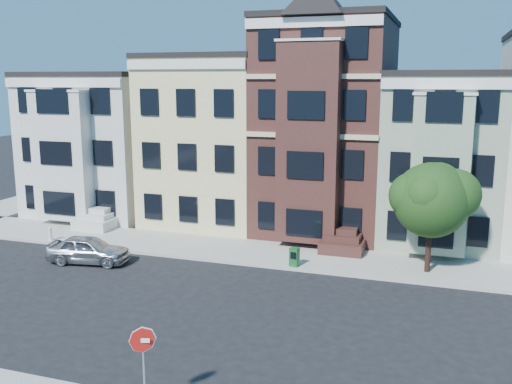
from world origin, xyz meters
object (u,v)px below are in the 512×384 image
(fire_hydrant, at_px, (50,235))
(stop_sign, at_px, (144,363))
(newspaper_box, at_px, (294,257))
(street_tree, at_px, (431,205))
(parked_car, at_px, (88,249))

(fire_hydrant, distance_m, stop_sign, 18.33)
(newspaper_box, xyz_separation_m, fire_hydrant, (-13.84, 0.00, -0.15))
(newspaper_box, bearing_deg, street_tree, 20.89)
(street_tree, bearing_deg, newspaper_box, -168.60)
(stop_sign, bearing_deg, street_tree, 47.49)
(stop_sign, bearing_deg, newspaper_box, 69.83)
(stop_sign, bearing_deg, parked_car, 113.93)
(fire_hydrant, bearing_deg, stop_sign, -44.43)
(parked_car, xyz_separation_m, stop_sign, (9.04, -10.52, 0.80))
(parked_car, bearing_deg, fire_hydrant, 51.35)
(parked_car, relative_size, fire_hydrant, 6.56)
(fire_hydrant, bearing_deg, parked_car, -29.59)
(street_tree, xyz_separation_m, parked_car, (-15.81, -3.50, -2.60))
(street_tree, height_order, stop_sign, street_tree)
(street_tree, height_order, parked_car, street_tree)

